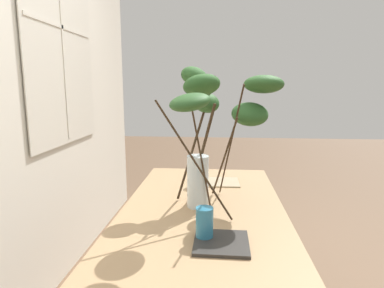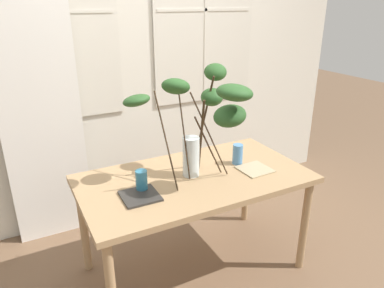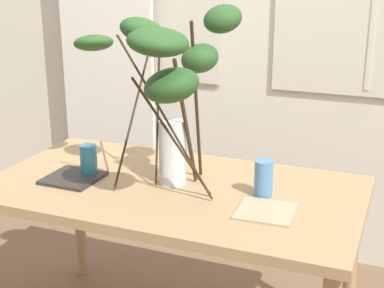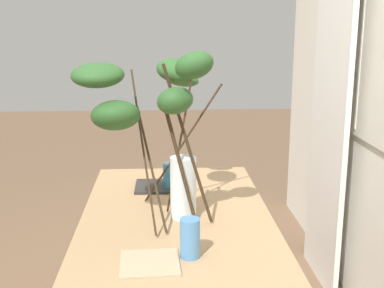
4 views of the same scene
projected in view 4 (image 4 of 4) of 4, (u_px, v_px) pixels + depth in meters
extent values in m
cube|color=white|center=(332.00, 77.00, 2.88)|extent=(0.59, 0.03, 2.51)
cube|color=tan|center=(177.00, 223.00, 2.16)|extent=(1.51, 0.82, 0.04)
cylinder|color=tan|center=(113.00, 238.00, 2.90)|extent=(0.05, 0.05, 0.71)
cylinder|color=tan|center=(234.00, 235.00, 2.94)|extent=(0.05, 0.05, 0.71)
cylinder|color=silver|center=(183.00, 188.00, 2.14)|extent=(0.11, 0.11, 0.27)
cylinder|color=silver|center=(183.00, 207.00, 2.16)|extent=(0.10, 0.10, 0.09)
cylinder|color=#382819|center=(180.00, 143.00, 2.15)|extent=(0.03, 0.12, 0.61)
ellipsoid|color=#285123|center=(176.00, 71.00, 2.13)|extent=(0.22, 0.21, 0.15)
cylinder|color=#382819|center=(151.00, 168.00, 2.05)|extent=(0.27, 0.13, 0.46)
ellipsoid|color=#285123|center=(116.00, 115.00, 1.93)|extent=(0.27, 0.26, 0.16)
cylinder|color=#382819|center=(179.00, 161.00, 2.04)|extent=(0.05, 0.15, 0.52)
ellipsoid|color=#285123|center=(175.00, 101.00, 1.92)|extent=(0.18, 0.19, 0.15)
cylinder|color=#382819|center=(143.00, 149.00, 2.04)|extent=(0.34, 0.11, 0.62)
ellipsoid|color=#285123|center=(98.00, 75.00, 1.91)|extent=(0.26, 0.25, 0.12)
cylinder|color=#382819|center=(188.00, 146.00, 2.00)|extent=(0.05, 0.21, 0.66)
ellipsoid|color=#285123|center=(194.00, 65.00, 1.83)|extent=(0.18, 0.19, 0.16)
cylinder|color=#382819|center=(183.00, 144.00, 2.27)|extent=(0.02, 0.36, 0.55)
ellipsoid|color=#285123|center=(182.00, 79.00, 2.37)|extent=(0.18, 0.17, 0.11)
cylinder|color=teal|center=(170.00, 177.00, 2.50)|extent=(0.07, 0.07, 0.14)
cylinder|color=#4C84BC|center=(190.00, 238.00, 1.79)|extent=(0.07, 0.07, 0.14)
cube|color=#2D2B28|center=(157.00, 186.00, 2.55)|extent=(0.22, 0.22, 0.01)
cube|color=tan|center=(150.00, 263.00, 1.75)|extent=(0.21, 0.21, 0.01)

